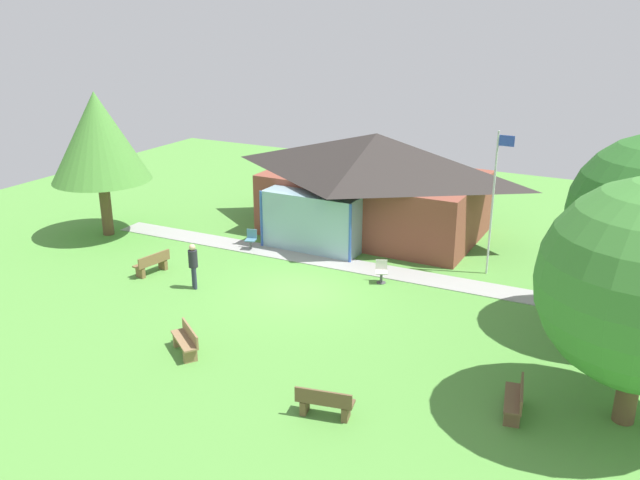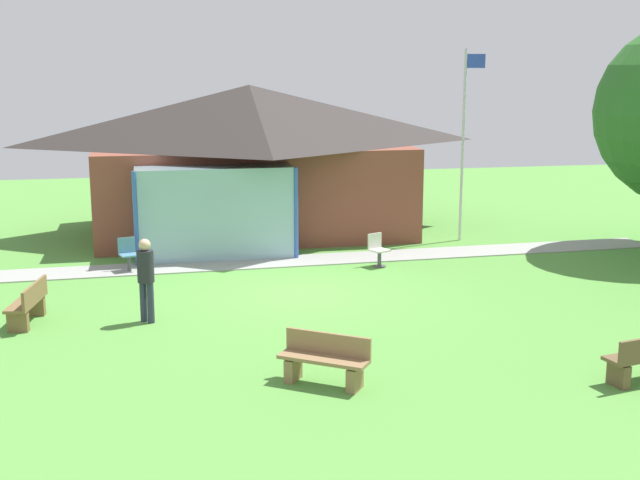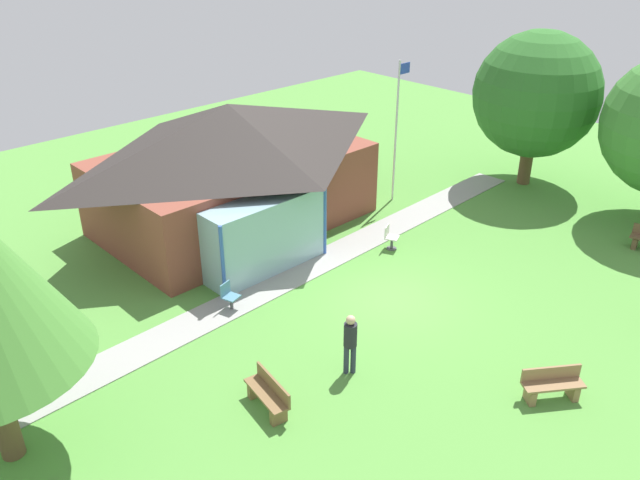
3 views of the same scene
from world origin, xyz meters
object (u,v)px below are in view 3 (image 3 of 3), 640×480
Objects in this scene: bench_front_center at (552,385)px; bench_mid_left at (268,395)px; visitor_strolling_lawn at (350,340)px; pavilion at (233,165)px; flagpole at (397,126)px; tree_east_hedge at (536,95)px; patio_chair_west at (229,297)px; patio_chair_lawn_spare at (390,238)px.

bench_front_center and bench_mid_left have the same top height.
bench_mid_left is at bearing -152.53° from visitor_strolling_lawn.
flagpole is at bearing -22.99° from pavilion.
visitor_strolling_lawn is 0.27× the size of tree_east_hedge.
visitor_strolling_lawn is at bearing -145.03° from flagpole.
tree_east_hedge is at bearing 51.45° from visitor_strolling_lawn.
patio_chair_west is (1.91, 4.12, 0.01)m from bench_mid_left.
patio_chair_west is 0.49× the size of visitor_strolling_lawn.
pavilion is 10.50m from bench_mid_left.
pavilion is 6.68× the size of bench_mid_left.
patio_chair_west reaches higher than bench_front_center.
pavilion reaches higher than patio_chair_lawn_spare.
visitor_strolling_lawn is (-2.83, 4.06, 0.62)m from bench_front_center.
bench_front_center is at bearing 43.59° from patio_chair_lawn_spare.
flagpole is 3.81× the size of bench_front_center.
flagpole reaches higher than patio_chair_lawn_spare.
patio_chair_west is (-9.74, -1.98, -2.69)m from flagpole.
tree_east_hedge reaches higher than patio_chair_lawn_spare.
flagpole is 12.67m from bench_front_center.
patio_chair_lawn_spare is (2.70, -5.31, -1.97)m from pavilion.
patio_chair_west is at bearing 132.84° from visitor_strolling_lawn.
bench_front_center is 4.99m from visitor_strolling_lawn.
bench_front_center is 9.19m from patio_chair_west.
bench_mid_left is at bearing -168.95° from tree_east_hedge.
patio_chair_west reaches higher than bench_mid_left.
pavilion reaches higher than patio_chair_west.
flagpole is 10.29m from patio_chair_west.
pavilion is at bearing -56.28° from bench_front_center.
bench_front_center is 1.72× the size of patio_chair_lawn_spare.
visitor_strolling_lawn is at bearing -165.75° from tree_east_hedge.
tree_east_hedge reaches higher than flagpole.
visitor_strolling_lawn reaches higher than patio_chair_lawn_spare.
tree_east_hedge is (15.19, -0.78, 3.45)m from patio_chair_west.
bench_mid_left is 1.81× the size of patio_chair_west.
bench_mid_left is 0.89× the size of visitor_strolling_lawn.
bench_mid_left is at bearing -5.28° from bench_front_center.
tree_east_hedge is (14.74, 3.74, 2.85)m from visitor_strolling_lawn.
patio_chair_lawn_spare is at bearing -63.07° from pavilion.
tree_east_hedge is at bearing -26.77° from flagpole.
tree_east_hedge reaches higher than visitor_strolling_lawn.
bench_front_center is at bearing -120.59° from bench_mid_left.
flagpole is 3.24× the size of visitor_strolling_lawn.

